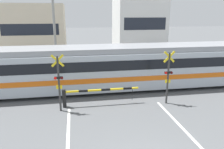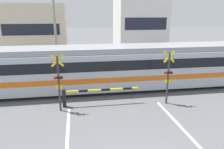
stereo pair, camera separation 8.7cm
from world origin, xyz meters
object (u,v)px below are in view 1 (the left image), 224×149
crossing_barrier_far (121,68)px  crossing_signal_right (168,75)px  commuter_train (94,67)px  crossing_signal_left (59,81)px  crossing_barrier_near (86,94)px

crossing_barrier_far → crossing_signal_right: 6.44m
crossing_signal_right → commuter_train: bearing=141.6°
crossing_signal_right → crossing_signal_left: bearing=180.0°
crossing_barrier_far → crossing_signal_left: (-4.75, -6.20, 1.01)m
crossing_barrier_near → crossing_signal_left: crossing_signal_left is taller
crossing_barrier_far → crossing_barrier_near: bearing=-119.9°
crossing_signal_left → crossing_signal_right: 6.20m
crossing_barrier_near → commuter_train: bearing=75.3°
crossing_barrier_far → crossing_signal_left: 7.88m
crossing_barrier_far → crossing_signal_left: crossing_signal_left is taller
crossing_barrier_near → crossing_signal_right: bearing=-5.5°
commuter_train → crossing_barrier_far: (2.59, 3.00, -0.89)m
crossing_signal_right → crossing_barrier_far: bearing=103.2°
commuter_train → crossing_barrier_far: commuter_train is taller
commuter_train → crossing_barrier_near: 2.97m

